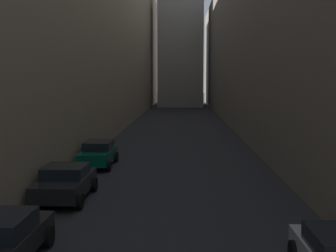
# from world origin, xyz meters

# --- Properties ---
(ground_plane) EXTENTS (264.00, 264.00, 0.00)m
(ground_plane) POSITION_xyz_m (0.00, 48.00, 0.00)
(ground_plane) COLOR #232326
(building_block_left) EXTENTS (15.33, 108.00, 22.20)m
(building_block_left) POSITION_xyz_m (-13.17, 50.00, 11.10)
(building_block_left) COLOR gray
(building_block_left) RESTS_ON ground
(building_block_right) EXTENTS (15.94, 108.00, 19.15)m
(building_block_right) POSITION_xyz_m (13.47, 50.00, 9.58)
(building_block_right) COLOR #756B5B
(building_block_right) RESTS_ON ground
(parked_car_left_third) EXTENTS (2.06, 4.19, 1.43)m
(parked_car_left_third) POSITION_xyz_m (-4.40, 18.40, 0.74)
(parked_car_left_third) COLOR black
(parked_car_left_third) RESTS_ON ground
(parked_car_left_far) EXTENTS (1.88, 4.14, 1.46)m
(parked_car_left_far) POSITION_xyz_m (-4.40, 25.69, 0.77)
(parked_car_left_far) COLOR #05472D
(parked_car_left_far) RESTS_ON ground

